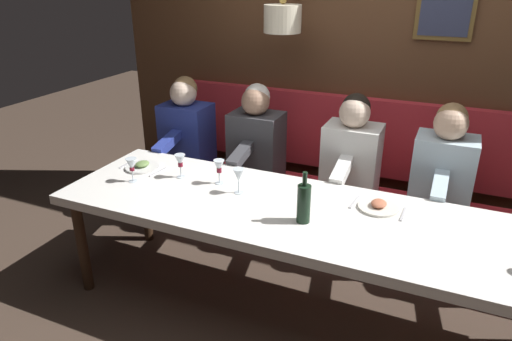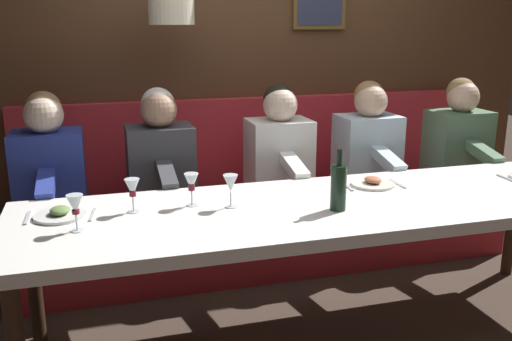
# 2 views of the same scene
# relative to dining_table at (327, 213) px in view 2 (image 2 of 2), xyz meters

# --- Properties ---
(ground_plane) EXTENTS (12.00, 12.00, 0.00)m
(ground_plane) POSITION_rel_dining_table_xyz_m (0.00, 0.00, -0.68)
(ground_plane) COLOR #423328
(dining_table) EXTENTS (0.90, 3.11, 0.74)m
(dining_table) POSITION_rel_dining_table_xyz_m (0.00, 0.00, 0.00)
(dining_table) COLOR silver
(dining_table) RESTS_ON ground_plane
(banquette_bench) EXTENTS (0.52, 3.31, 0.45)m
(banquette_bench) POSITION_rel_dining_table_xyz_m (0.89, 0.00, -0.46)
(banquette_bench) COLOR red
(banquette_bench) RESTS_ON ground_plane
(back_wall_panel) EXTENTS (0.59, 4.51, 2.90)m
(back_wall_panel) POSITION_rel_dining_table_xyz_m (1.46, 0.00, 0.68)
(back_wall_panel) COLOR #51331E
(back_wall_panel) RESTS_ON ground_plane
(diner_nearest) EXTENTS (0.60, 0.40, 0.79)m
(diner_nearest) POSITION_rel_dining_table_xyz_m (0.88, -1.38, 0.13)
(diner_nearest) COLOR #567A5B
(diner_nearest) RESTS_ON banquette_bench
(diner_near) EXTENTS (0.60, 0.40, 0.79)m
(diner_near) POSITION_rel_dining_table_xyz_m (0.88, -0.67, 0.13)
(diner_near) COLOR silver
(diner_near) RESTS_ON banquette_bench
(diner_middle) EXTENTS (0.60, 0.40, 0.79)m
(diner_middle) POSITION_rel_dining_table_xyz_m (0.88, -0.04, 0.13)
(diner_middle) COLOR white
(diner_middle) RESTS_ON banquette_bench
(diner_far) EXTENTS (0.60, 0.40, 0.79)m
(diner_far) POSITION_rel_dining_table_xyz_m (0.88, 0.73, 0.13)
(diner_far) COLOR #3D3D42
(diner_far) RESTS_ON banquette_bench
(diner_farthest) EXTENTS (0.60, 0.40, 0.79)m
(diner_farthest) POSITION_rel_dining_table_xyz_m (0.88, 1.37, 0.13)
(diner_farthest) COLOR #283893
(diner_farthest) RESTS_ON banquette_bench
(place_setting_0) EXTENTS (0.24, 0.32, 0.05)m
(place_setting_0) POSITION_rel_dining_table_xyz_m (0.21, -0.36, 0.07)
(place_setting_0) COLOR silver
(place_setting_0) RESTS_ON dining_table
(place_setting_1) EXTENTS (0.24, 0.32, 0.05)m
(place_setting_1) POSITION_rel_dining_table_xyz_m (0.14, 1.28, 0.07)
(place_setting_1) COLOR silver
(place_setting_1) RESTS_ON dining_table
(wine_glass_1) EXTENTS (0.07, 0.07, 0.16)m
(wine_glass_1) POSITION_rel_dining_table_xyz_m (0.14, 0.66, 0.17)
(wine_glass_1) COLOR silver
(wine_glass_1) RESTS_ON dining_table
(wine_glass_2) EXTENTS (0.07, 0.07, 0.16)m
(wine_glass_2) POSITION_rel_dining_table_xyz_m (0.06, 0.49, 0.17)
(wine_glass_2) COLOR silver
(wine_glass_2) RESTS_ON dining_table
(wine_glass_3) EXTENTS (0.07, 0.07, 0.16)m
(wine_glass_3) POSITION_rel_dining_table_xyz_m (0.12, 0.95, 0.17)
(wine_glass_3) COLOR silver
(wine_glass_3) RESTS_ON dining_table
(wine_glass_4) EXTENTS (0.07, 0.07, 0.16)m
(wine_glass_4) POSITION_rel_dining_table_xyz_m (-0.06, 1.20, 0.17)
(wine_glass_4) COLOR silver
(wine_glass_4) RESTS_ON dining_table
(wine_bottle) EXTENTS (0.08, 0.08, 0.30)m
(wine_bottle) POSITION_rel_dining_table_xyz_m (-0.12, -0.00, 0.17)
(wine_bottle) COLOR black
(wine_bottle) RESTS_ON dining_table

